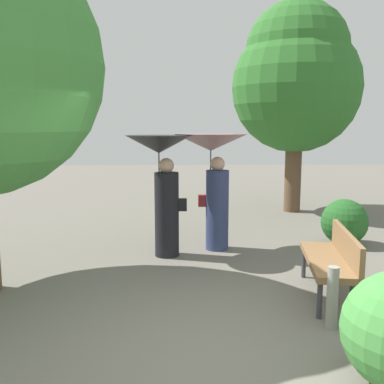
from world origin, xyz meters
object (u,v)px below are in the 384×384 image
(person_right, at_px, (213,165))
(park_bench, at_px, (333,257))
(person_left, at_px, (162,173))
(tree_near_right, at_px, (296,77))
(path_marker_post, at_px, (332,298))

(person_right, xyz_separation_m, park_bench, (1.31, -2.18, -0.94))
(person_left, xyz_separation_m, park_bench, (2.15, -1.83, -0.86))
(person_left, relative_size, park_bench, 1.26)
(tree_near_right, relative_size, path_marker_post, 7.54)
(person_left, xyz_separation_m, path_marker_post, (1.85, -2.68, -1.03))
(person_right, relative_size, park_bench, 1.27)
(person_right, height_order, tree_near_right, tree_near_right)
(person_left, height_order, park_bench, person_left)
(park_bench, height_order, path_marker_post, park_bench)
(park_bench, bearing_deg, path_marker_post, -10.53)
(person_left, bearing_deg, park_bench, -126.46)
(person_left, bearing_deg, path_marker_post, -141.53)
(path_marker_post, bearing_deg, tree_near_right, 78.87)
(person_right, distance_m, park_bench, 2.72)
(park_bench, distance_m, tree_near_right, 6.22)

